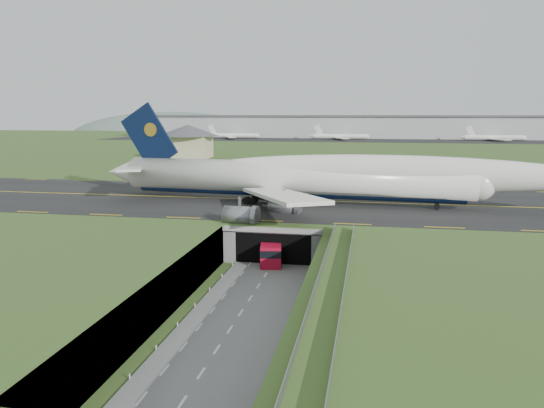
# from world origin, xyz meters

# --- Properties ---
(ground) EXTENTS (900.00, 900.00, 0.00)m
(ground) POSITION_xyz_m (0.00, 0.00, 0.00)
(ground) COLOR #3D5A24
(ground) RESTS_ON ground
(airfield_deck) EXTENTS (800.00, 800.00, 6.00)m
(airfield_deck) POSITION_xyz_m (0.00, 0.00, 3.00)
(airfield_deck) COLOR gray
(airfield_deck) RESTS_ON ground
(trench_road) EXTENTS (12.00, 75.00, 0.20)m
(trench_road) POSITION_xyz_m (0.00, -7.50, 0.10)
(trench_road) COLOR slate
(trench_road) RESTS_ON ground
(taxiway) EXTENTS (800.00, 44.00, 0.18)m
(taxiway) POSITION_xyz_m (0.00, 33.00, 6.09)
(taxiway) COLOR black
(taxiway) RESTS_ON airfield_deck
(tunnel_portal) EXTENTS (17.00, 22.30, 6.00)m
(tunnel_portal) POSITION_xyz_m (0.00, 16.71, 3.33)
(tunnel_portal) COLOR gray
(tunnel_portal) RESTS_ON ground
(guideway) EXTENTS (3.00, 53.00, 7.05)m
(guideway) POSITION_xyz_m (11.00, -19.11, 5.32)
(guideway) COLOR #A8A8A3
(guideway) RESTS_ON ground
(jumbo_jet) EXTENTS (94.72, 60.72, 20.16)m
(jumbo_jet) POSITION_xyz_m (6.45, 29.26, 11.42)
(jumbo_jet) COLOR white
(jumbo_jet) RESTS_ON ground
(shuttle_tram) EXTENTS (4.58, 8.96, 3.46)m
(shuttle_tram) POSITION_xyz_m (-0.42, 8.72, 1.89)
(shuttle_tram) COLOR #B00B27
(shuttle_tram) RESTS_ON ground
(service_building) EXTENTS (25.52, 25.52, 12.90)m
(service_building) POSITION_xyz_m (-54.64, 124.56, 13.64)
(service_building) COLOR #C8B891
(service_building) RESTS_ON ground
(cargo_terminal) EXTENTS (320.00, 67.00, 15.60)m
(cargo_terminal) POSITION_xyz_m (0.02, 299.41, 13.96)
(cargo_terminal) COLOR #B2B2B2
(cargo_terminal) RESTS_ON ground
(distant_hills) EXTENTS (700.00, 91.00, 60.00)m
(distant_hills) POSITION_xyz_m (64.38, 430.00, -4.00)
(distant_hills) COLOR slate
(distant_hills) RESTS_ON ground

